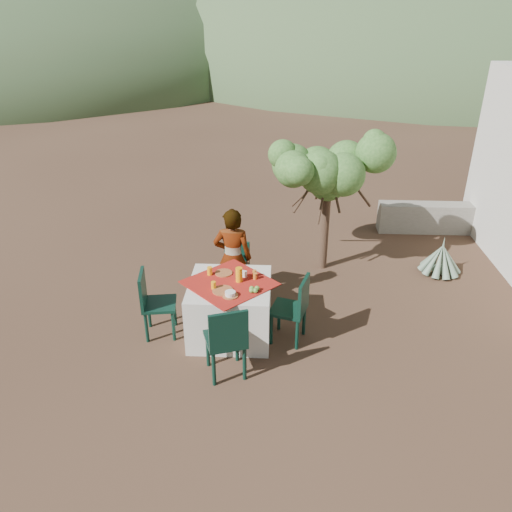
{
  "coord_description": "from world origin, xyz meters",
  "views": [
    {
      "loc": [
        0.4,
        -5.45,
        3.87
      ],
      "look_at": [
        0.12,
        0.33,
        0.94
      ],
      "focal_mm": 35.0,
      "sensor_mm": 36.0,
      "label": 1
    }
  ],
  "objects": [
    {
      "name": "chair_left",
      "position": [
        -1.17,
        -0.13,
        0.5
      ],
      "size": [
        0.47,
        0.47,
        0.9
      ],
      "rotation": [
        0.0,
        0.0,
        1.72
      ],
      "color": "black",
      "rests_on": "ground"
    },
    {
      "name": "hill_near_right",
      "position": [
        12.0,
        36.0,
        0.0
      ],
      "size": [
        48.0,
        48.0,
        20.0
      ],
      "primitive_type": "ellipsoid",
      "color": "#37502D",
      "rests_on": "ground"
    },
    {
      "name": "bowl_plate",
      "position": [
        -0.15,
        -0.39,
        0.77
      ],
      "size": [
        0.19,
        0.19,
        0.01
      ],
      "primitive_type": "cylinder",
      "color": "brown",
      "rests_on": "table"
    },
    {
      "name": "napkin_holder",
      "position": [
        -0.02,
        0.09,
        0.81
      ],
      "size": [
        0.08,
        0.06,
        0.09
      ],
      "primitive_type": "cube",
      "rotation": [
        0.0,
        0.0,
        -0.41
      ],
      "color": "white",
      "rests_on": "table"
    },
    {
      "name": "glass_far",
      "position": [
        -0.46,
        0.12,
        0.82
      ],
      "size": [
        0.07,
        0.07,
        0.11
      ],
      "primitive_type": "cylinder",
      "color": "#FFA210",
      "rests_on": "table"
    },
    {
      "name": "jar_right",
      "position": [
        0.12,
        0.11,
        0.8
      ],
      "size": [
        0.05,
        0.05,
        0.08
      ],
      "primitive_type": "cylinder",
      "color": "orange",
      "rests_on": "table"
    },
    {
      "name": "jar_left",
      "position": [
        0.13,
        0.04,
        0.8
      ],
      "size": [
        0.05,
        0.05,
        0.08
      ],
      "primitive_type": "cylinder",
      "color": "orange",
      "rests_on": "table"
    },
    {
      "name": "hill_near_left",
      "position": [
        -18.0,
        30.0,
        0.0
      ],
      "size": [
        40.0,
        40.0,
        16.0
      ],
      "primitive_type": "ellipsoid",
      "color": "#37502D",
      "rests_on": "ground"
    },
    {
      "name": "stone_wall",
      "position": [
        3.6,
        3.4,
        0.28
      ],
      "size": [
        2.6,
        0.35,
        0.55
      ],
      "primitive_type": "cube",
      "color": "gray",
      "rests_on": "ground"
    },
    {
      "name": "table",
      "position": [
        -0.19,
        -0.07,
        0.38
      ],
      "size": [
        1.3,
        1.3,
        0.76
      ],
      "color": "white",
      "rests_on": "ground"
    },
    {
      "name": "chair_near",
      "position": [
        -0.14,
        -0.93,
        0.53
      ],
      "size": [
        0.56,
        0.56,
        0.95
      ],
      "rotation": [
        0.0,
        0.0,
        3.47
      ],
      "color": "black",
      "rests_on": "ground"
    },
    {
      "name": "glass_near",
      "position": [
        -0.37,
        -0.23,
        0.81
      ],
      "size": [
        0.06,
        0.06,
        0.1
      ],
      "primitive_type": "cylinder",
      "color": "#FFA210",
      "rests_on": "table"
    },
    {
      "name": "fruit_cluster",
      "position": [
        0.13,
        -0.27,
        0.79
      ],
      "size": [
        0.13,
        0.12,
        0.06
      ],
      "color": "#669D39",
      "rests_on": "table"
    },
    {
      "name": "person",
      "position": [
        -0.22,
        0.66,
        0.73
      ],
      "size": [
        0.55,
        0.38,
        1.46
      ],
      "primitive_type": "imported",
      "rotation": [
        0.0,
        0.0,
        3.09
      ],
      "color": "#8C6651",
      "rests_on": "ground"
    },
    {
      "name": "shrub_tree",
      "position": [
        1.21,
        1.9,
        1.55
      ],
      "size": [
        1.67,
        1.63,
        1.96
      ],
      "color": "#4F3827",
      "rests_on": "ground"
    },
    {
      "name": "agave",
      "position": [
        3.0,
        1.75,
        0.24
      ],
      "size": [
        0.66,
        0.66,
        0.7
      ],
      "rotation": [
        0.0,
        0.0,
        -0.16
      ],
      "color": "slate",
      "rests_on": "ground"
    },
    {
      "name": "plate_near",
      "position": [
        -0.25,
        -0.28,
        0.77
      ],
      "size": [
        0.26,
        0.26,
        0.01
      ],
      "primitive_type": "cylinder",
      "color": "brown",
      "rests_on": "table"
    },
    {
      "name": "ground",
      "position": [
        0.0,
        0.0,
        0.0
      ],
      "size": [
        160.0,
        160.0,
        0.0
      ],
      "primitive_type": "plane",
      "color": "#3A271A",
      "rests_on": "ground"
    },
    {
      "name": "white_bowl",
      "position": [
        -0.15,
        -0.39,
        0.8
      ],
      "size": [
        0.13,
        0.13,
        0.05
      ],
      "primitive_type": "cylinder",
      "color": "white",
      "rests_on": "bowl_plate"
    },
    {
      "name": "chair_far",
      "position": [
        -0.22,
        0.92,
        0.46
      ],
      "size": [
        0.48,
        0.48,
        0.83
      ],
      "rotation": [
        0.0,
        0.0,
        -0.28
      ],
      "color": "black",
      "rests_on": "ground"
    },
    {
      "name": "chair_right",
      "position": [
        0.63,
        -0.18,
        0.5
      ],
      "size": [
        0.52,
        0.52,
        0.91
      ],
      "rotation": [
        0.0,
        0.0,
        4.42
      ],
      "color": "black",
      "rests_on": "ground"
    },
    {
      "name": "juice_pitcher",
      "position": [
        -0.07,
        -0.03,
        0.86
      ],
      "size": [
        0.09,
        0.09,
        0.19
      ],
      "primitive_type": "cylinder",
      "color": "#FFA210",
      "rests_on": "table"
    },
    {
      "name": "plate_far",
      "position": [
        -0.29,
        0.16,
        0.77
      ],
      "size": [
        0.23,
        0.23,
        0.01
      ],
      "primitive_type": "cylinder",
      "color": "brown",
      "rests_on": "table"
    },
    {
      "name": "hill_far_center",
      "position": [
        -4.0,
        52.0,
        0.0
      ],
      "size": [
        60.0,
        60.0,
        24.0
      ],
      "primitive_type": "ellipsoid",
      "color": "gray",
      "rests_on": "ground"
    }
  ]
}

